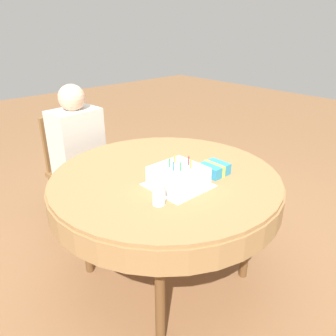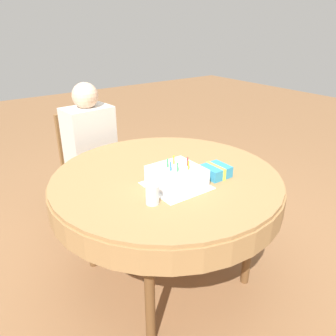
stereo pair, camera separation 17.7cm
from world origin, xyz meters
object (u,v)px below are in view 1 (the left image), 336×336
(chair, at_px, (75,166))
(gift_box, at_px, (214,169))
(drinking_glass, at_px, (159,195))
(birthday_cake, at_px, (178,176))
(person, at_px, (79,145))

(chair, distance_m, gift_box, 1.23)
(drinking_glass, relative_size, gift_box, 0.70)
(chair, bearing_deg, drinking_glass, -103.13)
(birthday_cake, bearing_deg, gift_box, -8.08)
(person, distance_m, drinking_glass, 1.14)
(birthday_cake, relative_size, drinking_glass, 2.47)
(birthday_cake, xyz_separation_m, drinking_glass, (-0.20, -0.08, -0.00))
(birthday_cake, xyz_separation_m, gift_box, (0.25, -0.03, -0.02))
(birthday_cake, bearing_deg, chair, 91.49)
(birthday_cake, bearing_deg, person, 91.19)
(chair, relative_size, drinking_glass, 8.74)
(person, relative_size, drinking_glass, 11.22)
(gift_box, bearing_deg, person, 104.00)
(chair, relative_size, gift_box, 6.12)
(chair, distance_m, drinking_glass, 1.25)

